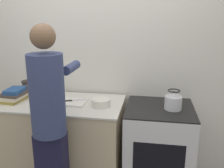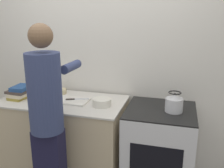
{
  "view_description": "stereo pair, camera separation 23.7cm",
  "coord_description": "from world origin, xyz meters",
  "views": [
    {
      "loc": [
        0.6,
        -2.01,
        1.79
      ],
      "look_at": [
        0.22,
        0.24,
        1.15
      ],
      "focal_mm": 40.0,
      "sensor_mm": 36.0,
      "label": 1
    },
    {
      "loc": [
        0.83,
        -1.96,
        1.79
      ],
      "look_at": [
        0.22,
        0.24,
        1.15
      ],
      "focal_mm": 40.0,
      "sensor_mm": 36.0,
      "label": 2
    }
  ],
  "objects": [
    {
      "name": "kettle",
      "position": [
        0.81,
        0.3,
        0.99
      ],
      "size": [
        0.16,
        0.16,
        0.19
      ],
      "color": "silver",
      "rests_on": "oven"
    },
    {
      "name": "knife",
      "position": [
        -0.2,
        0.35,
        0.93
      ],
      "size": [
        0.24,
        0.12,
        0.01
      ],
      "rotation": [
        0.0,
        0.0,
        0.38
      ],
      "color": "silver",
      "rests_on": "cutting_board"
    },
    {
      "name": "canister_jar",
      "position": [
        -0.81,
        0.56,
        0.98
      ],
      "size": [
        0.16,
        0.16,
        0.15
      ],
      "color": "#4C4C51",
      "rests_on": "counter"
    },
    {
      "name": "oven",
      "position": [
        0.69,
        0.32,
        0.46
      ],
      "size": [
        0.66,
        0.65,
        0.91
      ],
      "color": "silver",
      "rests_on": "ground_plane"
    },
    {
      "name": "cutting_board",
      "position": [
        -0.23,
        0.33,
        0.91
      ],
      "size": [
        0.33,
        0.25,
        0.02
      ],
      "color": "silver",
      "rests_on": "counter"
    },
    {
      "name": "wall_back",
      "position": [
        0.0,
        0.74,
        1.3
      ],
      "size": [
        8.0,
        0.05,
        2.6
      ],
      "color": "silver",
      "rests_on": "ground_plane"
    },
    {
      "name": "book_stack",
      "position": [
        -0.84,
        0.3,
        0.97
      ],
      "size": [
        0.24,
        0.29,
        0.13
      ],
      "color": "olive",
      "rests_on": "counter"
    },
    {
      "name": "bowl_mixing",
      "position": [
        -0.48,
        0.55,
        0.93
      ],
      "size": [
        0.14,
        0.14,
        0.05
      ],
      "color": "#C6B789",
      "rests_on": "counter"
    },
    {
      "name": "bowl_prep",
      "position": [
        0.1,
        0.29,
        0.94
      ],
      "size": [
        0.19,
        0.19,
        0.08
      ],
      "color": "silver",
      "rests_on": "counter"
    },
    {
      "name": "counter",
      "position": [
        -0.36,
        0.34,
        0.45
      ],
      "size": [
        1.34,
        0.7,
        0.9
      ],
      "color": "#C6B28E",
      "rests_on": "ground_plane"
    },
    {
      "name": "person",
      "position": [
        -0.24,
        -0.18,
        0.95
      ],
      "size": [
        0.32,
        0.57,
        1.73
      ],
      "color": "#1A1834",
      "rests_on": "ground_plane"
    }
  ]
}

